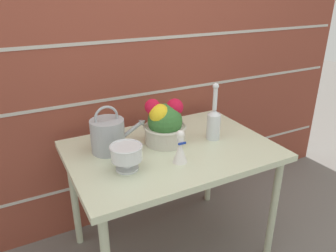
{
  "coord_description": "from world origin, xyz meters",
  "views": [
    {
      "loc": [
        -0.79,
        -1.47,
        1.59
      ],
      "look_at": [
        0.0,
        0.04,
        0.86
      ],
      "focal_mm": 35.0,
      "sensor_mm": 36.0,
      "label": 1
    }
  ],
  "objects_px": {
    "crystal_pedestal_bowl": "(126,154)",
    "watering_can": "(108,135)",
    "glass_decanter": "(214,121)",
    "figurine_vase": "(180,149)",
    "flower_planter": "(165,124)"
  },
  "relations": [
    {
      "from": "crystal_pedestal_bowl",
      "to": "watering_can",
      "type": "bearing_deg",
      "value": 93.57
    },
    {
      "from": "crystal_pedestal_bowl",
      "to": "glass_decanter",
      "type": "distance_m",
      "value": 0.6
    },
    {
      "from": "watering_can",
      "to": "figurine_vase",
      "type": "relative_size",
      "value": 1.84
    },
    {
      "from": "flower_planter",
      "to": "glass_decanter",
      "type": "relative_size",
      "value": 0.78
    },
    {
      "from": "glass_decanter",
      "to": "flower_planter",
      "type": "bearing_deg",
      "value": 163.69
    },
    {
      "from": "flower_planter",
      "to": "glass_decanter",
      "type": "bearing_deg",
      "value": -16.31
    },
    {
      "from": "watering_can",
      "to": "figurine_vase",
      "type": "bearing_deg",
      "value": -45.32
    },
    {
      "from": "watering_can",
      "to": "glass_decanter",
      "type": "relative_size",
      "value": 0.96
    },
    {
      "from": "crystal_pedestal_bowl",
      "to": "figurine_vase",
      "type": "distance_m",
      "value": 0.28
    },
    {
      "from": "watering_can",
      "to": "crystal_pedestal_bowl",
      "type": "bearing_deg",
      "value": -86.43
    },
    {
      "from": "crystal_pedestal_bowl",
      "to": "glass_decanter",
      "type": "xyz_separation_m",
      "value": [
        0.59,
        0.1,
        0.02
      ]
    },
    {
      "from": "crystal_pedestal_bowl",
      "to": "flower_planter",
      "type": "xyz_separation_m",
      "value": [
        0.31,
        0.18,
        0.03
      ]
    },
    {
      "from": "crystal_pedestal_bowl",
      "to": "flower_planter",
      "type": "distance_m",
      "value": 0.36
    },
    {
      "from": "watering_can",
      "to": "crystal_pedestal_bowl",
      "type": "xyz_separation_m",
      "value": [
        0.01,
        -0.23,
        -0.01
      ]
    },
    {
      "from": "watering_can",
      "to": "figurine_vase",
      "type": "distance_m",
      "value": 0.41
    }
  ]
}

